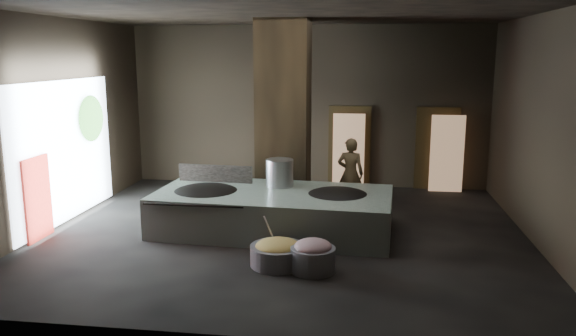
# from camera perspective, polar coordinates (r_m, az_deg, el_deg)

# --- Properties ---
(floor) EXTENTS (10.00, 9.00, 0.10)m
(floor) POSITION_cam_1_polar(r_m,az_deg,el_deg) (11.97, -0.31, -6.78)
(floor) COLOR black
(floor) RESTS_ON ground
(ceiling) EXTENTS (10.00, 9.00, 0.10)m
(ceiling) POSITION_cam_1_polar(r_m,az_deg,el_deg) (11.39, -0.34, 15.75)
(ceiling) COLOR black
(ceiling) RESTS_ON back_wall
(back_wall) EXTENTS (10.00, 0.10, 4.50)m
(back_wall) POSITION_cam_1_polar(r_m,az_deg,el_deg) (15.95, 2.02, 6.27)
(back_wall) COLOR black
(back_wall) RESTS_ON ground
(front_wall) EXTENTS (10.00, 0.10, 4.50)m
(front_wall) POSITION_cam_1_polar(r_m,az_deg,el_deg) (7.04, -5.62, -0.50)
(front_wall) COLOR black
(front_wall) RESTS_ON ground
(left_wall) EXTENTS (0.10, 9.00, 4.50)m
(left_wall) POSITION_cam_1_polar(r_m,az_deg,el_deg) (13.16, -22.72, 4.26)
(left_wall) COLOR black
(left_wall) RESTS_ON ground
(right_wall) EXTENTS (0.10, 9.00, 4.50)m
(right_wall) POSITION_cam_1_polar(r_m,az_deg,el_deg) (11.85, 24.67, 3.40)
(right_wall) COLOR black
(right_wall) RESTS_ON ground
(pillar) EXTENTS (1.20, 1.20, 4.50)m
(pillar) POSITION_cam_1_polar(r_m,az_deg,el_deg) (13.37, -0.44, 5.26)
(pillar) COLOR black
(pillar) RESTS_ON ground
(hearth_platform) EXTENTS (5.06, 2.65, 0.86)m
(hearth_platform) POSITION_cam_1_polar(r_m,az_deg,el_deg) (11.93, -1.50, -4.44)
(hearth_platform) COLOR #9DAE9D
(hearth_platform) RESTS_ON ground
(platform_cap) EXTENTS (4.82, 2.31, 0.03)m
(platform_cap) POSITION_cam_1_polar(r_m,az_deg,el_deg) (11.83, -1.51, -2.64)
(platform_cap) COLOR black
(platform_cap) RESTS_ON hearth_platform
(wok_left) EXTENTS (1.55, 1.55, 0.43)m
(wok_left) POSITION_cam_1_polar(r_m,az_deg,el_deg) (12.12, -8.33, -2.74)
(wok_left) COLOR black
(wok_left) RESTS_ON hearth_platform
(wok_left_rim) EXTENTS (1.58, 1.58, 0.05)m
(wok_left_rim) POSITION_cam_1_polar(r_m,az_deg,el_deg) (12.10, -8.34, -2.41)
(wok_left_rim) COLOR black
(wok_left_rim) RESTS_ON hearth_platform
(wok_right) EXTENTS (1.44, 1.44, 0.41)m
(wok_right) POSITION_cam_1_polar(r_m,az_deg,el_deg) (11.76, 5.05, -3.10)
(wok_right) COLOR black
(wok_right) RESTS_ON hearth_platform
(wok_right_rim) EXTENTS (1.48, 1.48, 0.05)m
(wok_right_rim) POSITION_cam_1_polar(r_m,az_deg,el_deg) (11.74, 5.05, -2.77)
(wok_right_rim) COLOR black
(wok_right_rim) RESTS_ON hearth_platform
(stock_pot) EXTENTS (0.60, 0.60, 0.64)m
(stock_pot) POSITION_cam_1_polar(r_m,az_deg,el_deg) (12.28, -0.87, -0.60)
(stock_pot) COLOR #ABADB3
(stock_pot) RESTS_ON hearth_platform
(splash_guard) EXTENTS (1.71, 0.17, 0.43)m
(splash_guard) POSITION_cam_1_polar(r_m,az_deg,el_deg) (12.80, -7.38, -0.65)
(splash_guard) COLOR black
(splash_guard) RESTS_ON hearth_platform
(cook) EXTENTS (0.68, 0.48, 1.74)m
(cook) POSITION_cam_1_polar(r_m,az_deg,el_deg) (13.63, 6.36, -0.57)
(cook) COLOR olive
(cook) RESTS_ON ground
(veg_basin) EXTENTS (1.09, 1.09, 0.36)m
(veg_basin) POSITION_cam_1_polar(r_m,az_deg,el_deg) (10.13, -1.04, -8.85)
(veg_basin) COLOR slate
(veg_basin) RESTS_ON ground
(veg_fill) EXTENTS (0.81, 0.81, 0.25)m
(veg_fill) POSITION_cam_1_polar(r_m,az_deg,el_deg) (10.07, -1.04, -7.96)
(veg_fill) COLOR #9CAD53
(veg_fill) RESTS_ON veg_basin
(ladle) EXTENTS (0.23, 0.35, 0.70)m
(ladle) POSITION_cam_1_polar(r_m,az_deg,el_deg) (10.17, -1.76, -6.58)
(ladle) COLOR #ABADB3
(ladle) RESTS_ON veg_basin
(meat_basin) EXTENTS (0.98, 0.98, 0.43)m
(meat_basin) POSITION_cam_1_polar(r_m,az_deg,el_deg) (9.86, 2.55, -9.25)
(meat_basin) COLOR slate
(meat_basin) RESTS_ON ground
(meat_fill) EXTENTS (0.65, 0.65, 0.25)m
(meat_fill) POSITION_cam_1_polar(r_m,az_deg,el_deg) (9.78, 2.56, -7.96)
(meat_fill) COLOR #A4626F
(meat_fill) RESTS_ON meat_basin
(doorway_near) EXTENTS (1.18, 0.08, 2.38)m
(doorway_near) POSITION_cam_1_polar(r_m,az_deg,el_deg) (15.92, 6.26, 2.02)
(doorway_near) COLOR black
(doorway_near) RESTS_ON ground
(doorway_near_glow) EXTENTS (0.88, 0.04, 2.08)m
(doorway_near_glow) POSITION_cam_1_polar(r_m,az_deg,el_deg) (15.75, 6.17, 1.74)
(doorway_near_glow) COLOR #8C6647
(doorway_near_glow) RESTS_ON ground
(doorway_far) EXTENTS (1.18, 0.08, 2.38)m
(doorway_far) POSITION_cam_1_polar(r_m,az_deg,el_deg) (16.04, 14.86, 1.77)
(doorway_far) COLOR black
(doorway_far) RESTS_ON ground
(doorway_far_glow) EXTENTS (0.89, 0.04, 2.10)m
(doorway_far_glow) POSITION_cam_1_polar(r_m,az_deg,el_deg) (15.81, 15.84, 1.40)
(doorway_far_glow) COLOR #8C6647
(doorway_far_glow) RESTS_ON ground
(left_opening) EXTENTS (0.04, 4.20, 3.10)m
(left_opening) POSITION_cam_1_polar(r_m,az_deg,el_deg) (13.37, -21.70, 1.62)
(left_opening) COLOR white
(left_opening) RESTS_ON ground
(pavilion_sliver) EXTENTS (0.05, 0.90, 1.70)m
(pavilion_sliver) POSITION_cam_1_polar(r_m,az_deg,el_deg) (12.39, -24.09, -2.85)
(pavilion_sliver) COLOR maroon
(pavilion_sliver) RESTS_ON ground
(tree_silhouette) EXTENTS (0.28, 1.10, 1.10)m
(tree_silhouette) POSITION_cam_1_polar(r_m,az_deg,el_deg) (14.20, -19.36, 4.77)
(tree_silhouette) COLOR #194714
(tree_silhouette) RESTS_ON left_opening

